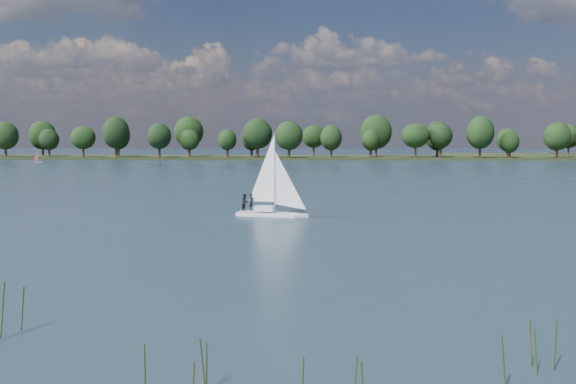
# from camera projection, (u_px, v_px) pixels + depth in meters

# --- Properties ---
(ground) EXTENTS (700.00, 700.00, 0.00)m
(ground) POSITION_uv_depth(u_px,v_px,m) (340.00, 176.00, 130.54)
(ground) COLOR #233342
(ground) RESTS_ON ground
(far_shore) EXTENTS (660.00, 40.00, 1.50)m
(far_shore) POSITION_uv_depth(u_px,v_px,m) (331.00, 158.00, 242.00)
(far_shore) COLOR black
(far_shore) RESTS_ON ground
(sailboat) EXTENTS (6.83, 3.32, 8.66)m
(sailboat) POSITION_uv_depth(u_px,v_px,m) (268.00, 192.00, 63.29)
(sailboat) COLOR white
(sailboat) RESTS_ON ground
(dinghy_pink) EXTENTS (2.52, 2.20, 3.88)m
(dinghy_pink) POSITION_uv_depth(u_px,v_px,m) (38.00, 159.00, 204.41)
(dinghy_pink) COLOR silver
(dinghy_pink) RESTS_ON ground
(treeline) EXTENTS (562.76, 73.79, 17.70)m
(treeline) POSITION_uv_depth(u_px,v_px,m) (308.00, 137.00, 238.03)
(treeline) COLOR black
(treeline) RESTS_ON ground
(reeds) EXTENTS (58.29, 12.09, 2.03)m
(reeds) POSITION_uv_depth(u_px,v_px,m) (416.00, 346.00, 21.26)
(reeds) COLOR #283316
(reeds) RESTS_ON ground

